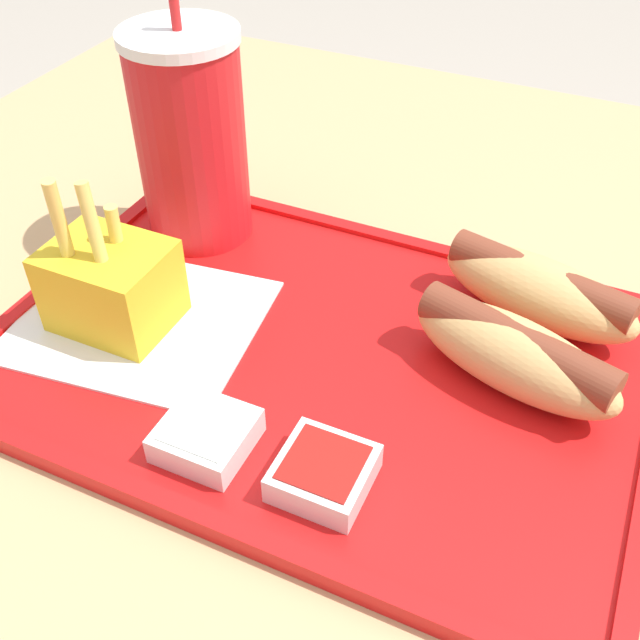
% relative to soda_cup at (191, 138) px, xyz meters
% --- Properties ---
extents(dining_table, '(1.10, 1.01, 0.75)m').
position_rel_soda_cup_xyz_m(dining_table, '(0.20, -0.09, -0.47)').
color(dining_table, tan).
rests_on(dining_table, ground_plane).
extents(food_tray, '(0.44, 0.31, 0.01)m').
position_rel_soda_cup_xyz_m(food_tray, '(0.15, -0.10, -0.09)').
color(food_tray, red).
rests_on(food_tray, dining_table).
extents(paper_napkin, '(0.18, 0.16, 0.00)m').
position_rel_soda_cup_xyz_m(paper_napkin, '(0.02, -0.12, -0.08)').
color(paper_napkin, white).
rests_on(paper_napkin, food_tray).
extents(soda_cup, '(0.09, 0.09, 0.20)m').
position_rel_soda_cup_xyz_m(soda_cup, '(0.00, 0.00, 0.00)').
color(soda_cup, red).
rests_on(soda_cup, food_tray).
extents(hot_dog_far, '(0.15, 0.08, 0.05)m').
position_rel_soda_cup_xyz_m(hot_dog_far, '(0.28, 0.00, -0.06)').
color(hot_dog_far, tan).
rests_on(hot_dog_far, food_tray).
extents(hot_dog_near, '(0.15, 0.09, 0.05)m').
position_rel_soda_cup_xyz_m(hot_dog_near, '(0.28, -0.07, -0.06)').
color(hot_dog_near, tan).
rests_on(hot_dog_near, food_tray).
extents(fries_carton, '(0.08, 0.06, 0.12)m').
position_rel_soda_cup_xyz_m(fries_carton, '(0.01, -0.13, -0.05)').
color(fries_carton, gold).
rests_on(fries_carton, food_tray).
extents(sauce_cup_mayo, '(0.05, 0.05, 0.02)m').
position_rel_soda_cup_xyz_m(sauce_cup_mayo, '(0.12, -0.20, -0.07)').
color(sauce_cup_mayo, silver).
rests_on(sauce_cup_mayo, food_tray).
extents(sauce_cup_ketchup, '(0.05, 0.05, 0.02)m').
position_rel_soda_cup_xyz_m(sauce_cup_ketchup, '(0.20, -0.19, -0.07)').
color(sauce_cup_ketchup, silver).
rests_on(sauce_cup_ketchup, food_tray).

